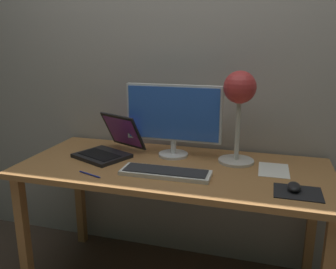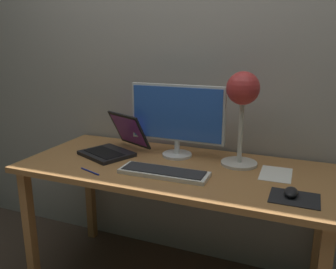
{
  "view_description": "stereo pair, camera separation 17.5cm",
  "coord_description": "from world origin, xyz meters",
  "px_view_note": "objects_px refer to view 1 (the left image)",
  "views": [
    {
      "loc": [
        0.46,
        -1.67,
        1.37
      ],
      "look_at": [
        -0.01,
        -0.05,
        0.92
      ],
      "focal_mm": 37.72,
      "sensor_mm": 36.0,
      "label": 1
    },
    {
      "loc": [
        0.63,
        -1.61,
        1.37
      ],
      "look_at": [
        -0.01,
        -0.05,
        0.92
      ],
      "focal_mm": 37.72,
      "sensor_mm": 36.0,
      "label": 2
    }
  ],
  "objects_px": {
    "laptop": "(112,144)",
    "mouse": "(294,187)",
    "pen": "(90,174)",
    "monitor": "(173,116)",
    "keyboard_main": "(166,172)",
    "desk_lamp": "(239,96)"
  },
  "relations": [
    {
      "from": "laptop",
      "to": "mouse",
      "type": "xyz_separation_m",
      "value": [
        0.97,
        -0.25,
        -0.04
      ]
    },
    {
      "from": "laptop",
      "to": "pen",
      "type": "bearing_deg",
      "value": -84.31
    },
    {
      "from": "monitor",
      "to": "mouse",
      "type": "distance_m",
      "value": 0.74
    },
    {
      "from": "keyboard_main",
      "to": "desk_lamp",
      "type": "xyz_separation_m",
      "value": [
        0.31,
        0.28,
        0.34
      ]
    },
    {
      "from": "laptop",
      "to": "pen",
      "type": "relative_size",
      "value": 2.94
    },
    {
      "from": "pen",
      "to": "mouse",
      "type": "bearing_deg",
      "value": 4.91
    },
    {
      "from": "keyboard_main",
      "to": "laptop",
      "type": "height_order",
      "value": "laptop"
    },
    {
      "from": "monitor",
      "to": "pen",
      "type": "xyz_separation_m",
      "value": [
        -0.31,
        -0.4,
        -0.22
      ]
    },
    {
      "from": "pen",
      "to": "desk_lamp",
      "type": "bearing_deg",
      "value": 30.4
    },
    {
      "from": "desk_lamp",
      "to": "laptop",
      "type": "bearing_deg",
      "value": -175.06
    },
    {
      "from": "monitor",
      "to": "keyboard_main",
      "type": "height_order",
      "value": "monitor"
    },
    {
      "from": "keyboard_main",
      "to": "pen",
      "type": "bearing_deg",
      "value": -163.08
    },
    {
      "from": "laptop",
      "to": "desk_lamp",
      "type": "height_order",
      "value": "desk_lamp"
    },
    {
      "from": "desk_lamp",
      "to": "pen",
      "type": "distance_m",
      "value": 0.84
    },
    {
      "from": "desk_lamp",
      "to": "pen",
      "type": "height_order",
      "value": "desk_lamp"
    },
    {
      "from": "keyboard_main",
      "to": "pen",
      "type": "distance_m",
      "value": 0.37
    },
    {
      "from": "mouse",
      "to": "pen",
      "type": "relative_size",
      "value": 0.69
    },
    {
      "from": "keyboard_main",
      "to": "desk_lamp",
      "type": "relative_size",
      "value": 0.91
    },
    {
      "from": "mouse",
      "to": "keyboard_main",
      "type": "bearing_deg",
      "value": 177.38
    },
    {
      "from": "monitor",
      "to": "mouse",
      "type": "relative_size",
      "value": 5.57
    },
    {
      "from": "monitor",
      "to": "laptop",
      "type": "relative_size",
      "value": 1.3
    },
    {
      "from": "monitor",
      "to": "desk_lamp",
      "type": "xyz_separation_m",
      "value": [
        0.35,
        -0.01,
        0.13
      ]
    }
  ]
}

